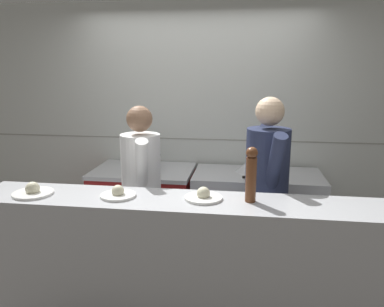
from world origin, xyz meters
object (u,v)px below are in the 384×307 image
Objects in this scene: chefs_knife at (257,177)px; plated_dish_dessert at (203,196)px; oven_range at (145,209)px; chef_head_cook at (142,190)px; plated_dish_appetiser at (118,194)px; plated_dish_main at (33,191)px; chef_sous at (266,191)px; stock_pot at (148,161)px; mixing_bowl_steel at (246,167)px; pepper_mill at (251,173)px.

chefs_knife is 1.18m from plated_dish_dessert.
chef_head_cook reaches higher than oven_range.
plated_dish_dessert is (-0.39, -1.10, 0.17)m from chefs_knife.
chef_head_cook is (-0.59, 0.54, -0.17)m from plated_dish_dessert.
chefs_knife is 1.51m from plated_dish_appetiser.
plated_dish_main is 0.16× the size of chef_sous.
plated_dish_dessert is (1.19, 0.07, -0.00)m from plated_dish_main.
chef_head_cook is (0.12, -0.69, -0.08)m from stock_pot.
pepper_mill reaches higher than mixing_bowl_steel.
stock_pot is at bearing -7.74° from oven_range.
chef_head_cook reaches higher than plated_dish_dessert.
chef_head_cook is at bearing -75.79° from oven_range.
chef_head_cook is (0.61, 0.62, -0.17)m from plated_dish_main.
chef_head_cook reaches higher than chefs_knife.
chef_head_cook is at bearing -150.41° from chefs_knife.
chef_head_cook reaches higher than plated_dish_main.
mixing_bowl_steel is at bearing 43.32° from plated_dish_main.
chef_sous is at bearing 20.60° from plated_dish_main.
mixing_bowl_steel is 0.58× the size of pepper_mill.
stock_pot is at bearing -175.11° from mixing_bowl_steel.
plated_dish_dessert is at bearing -58.51° from oven_range.
plated_dish_appetiser is 0.95× the size of plated_dish_dessert.
oven_range is 2.75× the size of pepper_mill.
chef_sous is (1.64, 0.62, -0.12)m from plated_dish_main.
chefs_knife is (1.15, -0.15, 0.45)m from oven_range.
pepper_mill is at bearing -50.61° from stock_pot.
plated_dish_dessert is 0.16× the size of chef_head_cook.
mixing_bowl_steel is at bearing 57.12° from plated_dish_appetiser.
plated_dish_main is at bearing -170.62° from chef_sous.
plated_dish_appetiser is (-0.88, -1.36, 0.13)m from mixing_bowl_steel.
oven_range is at bearing 130.80° from pepper_mill.
chef_sous is (0.45, 0.54, -0.12)m from plated_dish_dessert.
pepper_mill is 0.23× the size of chef_head_cook.
plated_dish_appetiser is at bearing -162.18° from chef_sous.
oven_range is 2.99× the size of chefs_knife.
mixing_bowl_steel is 1.62m from plated_dish_appetiser.
chefs_knife reaches higher than oven_range.
mixing_bowl_steel is (0.99, 0.08, -0.04)m from stock_pot.
pepper_mill is at bearing 2.73° from plated_dish_main.
plated_dish_appetiser reaches higher than oven_range.
oven_range is 1.25m from chefs_knife.
plated_dish_main is 1.76m from chef_sous.
chef_head_cook is at bearing -80.28° from stock_pot.
pepper_mill is at bearing -88.94° from mixing_bowl_steel.
stock_pot is 0.74× the size of chefs_knife.
stock_pot reaches higher than oven_range.
chef_sous is at bearing -30.99° from stock_pot.
mixing_bowl_steel is at bearing 90.55° from chef_sous.
chefs_knife is at bearing 36.50° from plated_dish_main.
stock_pot is 0.71m from chef_head_cook.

